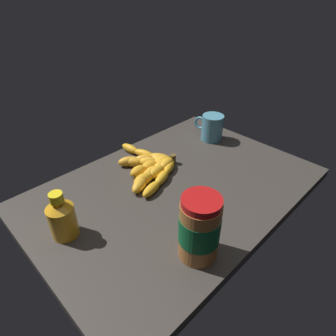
# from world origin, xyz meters

# --- Properties ---
(ground_plane) EXTENTS (0.86, 0.60, 0.03)m
(ground_plane) POSITION_xyz_m (0.00, 0.00, -0.02)
(ground_plane) COLOR #38332D
(banana_bunch) EXTENTS (0.23, 0.29, 0.04)m
(banana_bunch) POSITION_xyz_m (-0.00, -0.12, 0.02)
(banana_bunch) COLOR gold
(banana_bunch) RESTS_ON ground_plane
(peanut_butter_jar) EXTENTS (0.09, 0.09, 0.17)m
(peanut_butter_jar) POSITION_xyz_m (0.15, 0.21, 0.08)
(peanut_butter_jar) COLOR #9E602D
(peanut_butter_jar) RESTS_ON ground_plane
(honey_bottle) EXTENTS (0.07, 0.07, 0.13)m
(honey_bottle) POSITION_xyz_m (0.33, -0.06, 0.06)
(honey_bottle) COLOR orange
(honey_bottle) RESTS_ON ground_plane
(coffee_mug) EXTENTS (0.08, 0.12, 0.10)m
(coffee_mug) POSITION_xyz_m (-0.32, -0.11, 0.05)
(coffee_mug) COLOR teal
(coffee_mug) RESTS_ON ground_plane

